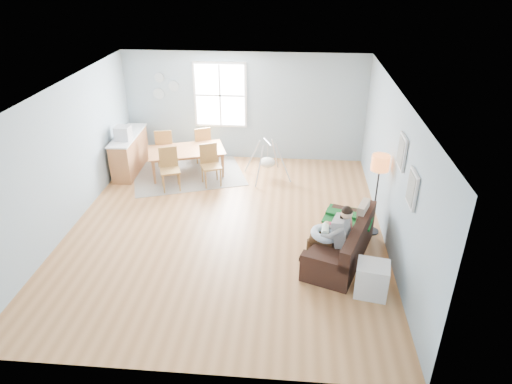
# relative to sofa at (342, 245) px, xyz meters

# --- Properties ---
(room) EXTENTS (8.40, 9.40, 3.90)m
(room) POSITION_rel_sofa_xyz_m (-2.16, 0.81, 2.16)
(room) COLOR #AE703E
(window) EXTENTS (1.32, 0.08, 1.62)m
(window) POSITION_rel_sofa_xyz_m (-2.76, 4.27, 1.38)
(window) COLOR white
(window) RESTS_ON room
(pictures) EXTENTS (0.05, 1.34, 0.74)m
(pictures) POSITION_rel_sofa_xyz_m (0.81, -0.24, 1.58)
(pictures) COLOR white
(pictures) RESTS_ON room
(wall_plates) EXTENTS (0.67, 0.02, 0.66)m
(wall_plates) POSITION_rel_sofa_xyz_m (-4.16, 4.28, 1.56)
(wall_plates) COLOR #9CB5BB
(wall_plates) RESTS_ON room
(sofa) EXTENTS (1.39, 2.01, 0.75)m
(sofa) POSITION_rel_sofa_xyz_m (0.00, 0.00, 0.00)
(sofa) COLOR black
(sofa) RESTS_ON room
(green_throw) EXTENTS (1.01, 0.90, 0.04)m
(green_throw) POSITION_rel_sofa_xyz_m (0.15, 0.60, 0.21)
(green_throw) COLOR #145A28
(green_throw) RESTS_ON sofa
(beige_pillow) EXTENTS (0.27, 0.45, 0.44)m
(beige_pillow) POSITION_rel_sofa_xyz_m (0.35, 0.39, 0.41)
(beige_pillow) COLOR #BDA890
(beige_pillow) RESTS_ON sofa
(father) EXTENTS (0.87, 0.56, 1.18)m
(father) POSITION_rel_sofa_xyz_m (-0.20, -0.21, 0.37)
(father) COLOR gray
(father) RESTS_ON sofa
(nursing_pillow) EXTENTS (0.59, 0.58, 0.20)m
(nursing_pillow) POSITION_rel_sofa_xyz_m (-0.33, -0.16, 0.32)
(nursing_pillow) COLOR silver
(nursing_pillow) RESTS_ON father
(infant) EXTENTS (0.16, 0.35, 0.13)m
(infant) POSITION_rel_sofa_xyz_m (-0.33, -0.13, 0.40)
(infant) COLOR silver
(infant) RESTS_ON nursing_pillow
(toddler) EXTENTS (0.49, 0.35, 0.72)m
(toddler) POSITION_rel_sofa_xyz_m (-0.00, 0.19, 0.36)
(toddler) COLOR white
(toddler) RESTS_ON sofa
(floor_lamp) EXTENTS (0.32, 0.32, 1.59)m
(floor_lamp) POSITION_rel_sofa_xyz_m (0.64, 0.90, 1.05)
(floor_lamp) COLOR black
(floor_lamp) RESTS_ON room
(storage_cube) EXTENTS (0.57, 0.52, 0.55)m
(storage_cube) POSITION_rel_sofa_xyz_m (0.37, -0.92, 0.01)
(storage_cube) COLOR silver
(storage_cube) RESTS_ON room
(rug) EXTENTS (3.06, 2.69, 0.01)m
(rug) POSITION_rel_sofa_xyz_m (-3.43, 3.16, -0.26)
(rug) COLOR gray
(rug) RESTS_ON room
(dining_table) EXTENTS (1.99, 1.49, 0.62)m
(dining_table) POSITION_rel_sofa_xyz_m (-3.43, 3.16, 0.05)
(dining_table) COLOR olive
(dining_table) RESTS_ON rug
(chair_sw) EXTENTS (0.55, 0.55, 0.95)m
(chair_sw) POSITION_rel_sofa_xyz_m (-3.66, 2.41, 0.28)
(chair_sw) COLOR olive
(chair_sw) RESTS_ON rug
(chair_se) EXTENTS (0.56, 0.56, 0.95)m
(chair_se) POSITION_rel_sofa_xyz_m (-2.79, 2.72, 0.27)
(chair_se) COLOR olive
(chair_se) RESTS_ON rug
(chair_nw) EXTENTS (0.52, 0.52, 0.96)m
(chair_nw) POSITION_rel_sofa_xyz_m (-4.09, 3.60, 0.29)
(chair_nw) COLOR olive
(chair_nw) RESTS_ON rug
(chair_ne) EXTENTS (0.56, 0.56, 0.94)m
(chair_ne) POSITION_rel_sofa_xyz_m (-3.20, 3.91, 0.27)
(chair_ne) COLOR olive
(chair_ne) RESTS_ON rug
(counter) EXTENTS (0.54, 1.67, 0.93)m
(counter) POSITION_rel_sofa_xyz_m (-4.86, 3.26, 0.20)
(counter) COLOR olive
(counter) RESTS_ON room
(monitor) EXTENTS (0.34, 0.32, 0.32)m
(monitor) POSITION_rel_sofa_xyz_m (-4.84, 2.94, 0.82)
(monitor) COLOR #B8B7BC
(monitor) RESTS_ON counter
(baby_swing) EXTENTS (1.16, 1.17, 0.91)m
(baby_swing) POSITION_rel_sofa_xyz_m (-1.50, 3.13, 0.14)
(baby_swing) COLOR #B8B7BC
(baby_swing) RESTS_ON room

